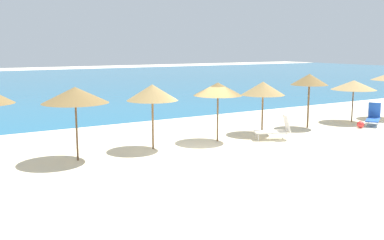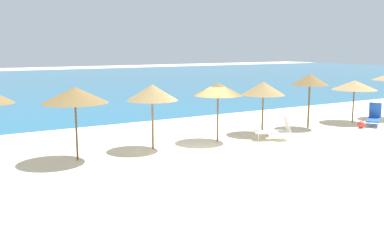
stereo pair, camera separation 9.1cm
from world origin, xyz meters
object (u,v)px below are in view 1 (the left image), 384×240
Objects in this scene: beach_umbrella_7 at (354,85)px; lounge_chair_0 at (276,129)px; beach_umbrella_2 at (75,95)px; beach_umbrella_4 at (218,89)px; beach_ball at (361,125)px; beach_umbrella_3 at (152,93)px; lounge_chair_1 at (373,117)px; beach_umbrella_6 at (309,80)px; beach_umbrella_5 at (263,88)px.

beach_umbrella_7 reaches higher than lounge_chair_0.
beach_umbrella_4 is at bearing 0.64° from beach_umbrella_2.
beach_umbrella_3 is at bearing 173.10° from beach_ball.
beach_umbrella_2 is 1.63× the size of lounge_chair_1.
beach_umbrella_6 reaches higher than beach_umbrella_4.
beach_umbrella_6 is at bearing 146.45° from beach_ball.
beach_umbrella_4 is 7.18× the size of beach_ball.
beach_umbrella_4 is at bearing -2.48° from beach_umbrella_3.
beach_umbrella_6 reaches higher than beach_umbrella_5.
beach_ball is at bearing -62.88° from lounge_chair_0.
beach_umbrella_6 reaches higher than lounge_chair_0.
beach_ball is (-1.15, -1.49, -1.93)m from beach_umbrella_7.
lounge_chair_0 is (8.99, -1.07, -2.00)m from beach_umbrella_2.
beach_umbrella_4 reaches higher than beach_umbrella_7.
beach_umbrella_5 is 6.91× the size of beach_ball.
beach_umbrella_7 is 7.34m from lounge_chair_0.
beach_umbrella_3 is at bearing -179.12° from beach_umbrella_6.
beach_umbrella_2 is 15.09m from beach_ball.
beach_umbrella_2 is at bearing -176.33° from beach_umbrella_3.
beach_ball is (2.33, -1.54, -2.37)m from beach_umbrella_6.
beach_umbrella_2 is 6.50m from beach_umbrella_4.
beach_umbrella_5 is 1.03× the size of beach_umbrella_7.
beach_umbrella_2 reaches higher than lounge_chair_0.
beach_umbrella_5 is at bearing 12.37° from lounge_chair_0.
beach_umbrella_5 is 2.32m from lounge_chair_0.
beach_umbrella_5 reaches higher than lounge_chair_0.
beach_umbrella_5 is 6.61m from beach_umbrella_7.
beach_umbrella_3 reaches higher than beach_umbrella_5.
lounge_chair_0 is at bearing -6.78° from beach_umbrella_2.
beach_umbrella_7 is at bearing 0.42° from beach_umbrella_3.
beach_umbrella_6 is 4.34m from lounge_chair_0.
beach_umbrella_6 is 3.51m from beach_umbrella_7.
beach_umbrella_4 is at bearing 171.42° from beach_ball.
beach_umbrella_2 is 16.02m from beach_umbrella_7.
beach_umbrella_2 reaches higher than beach_umbrella_5.
lounge_chair_0 is 1.01× the size of lounge_chair_1.
beach_umbrella_7 is at bearing 1.39° from beach_umbrella_4.
beach_umbrella_3 is at bearing 105.62° from lounge_chair_0.
lounge_chair_0 is (-3.54, -1.42, -2.07)m from beach_umbrella_6.
beach_umbrella_4 is at bearing 52.31° from lounge_chair_1.
beach_ball is at bearing -16.09° from beach_umbrella_5.
beach_umbrella_6 is 7.67× the size of beach_ball.
beach_umbrella_3 is 0.95× the size of beach_umbrella_6.
beach_umbrella_3 is 1.06× the size of beach_umbrella_5.
lounge_chair_1 is at bearing 9.84° from beach_ball.
beach_ball is at bearing -4.58° from beach_umbrella_2.
beach_umbrella_5 reaches higher than beach_ball.
beach_umbrella_5 is at bearing 179.30° from beach_umbrella_7.
beach_umbrella_5 is (9.41, 0.38, -0.25)m from beach_umbrella_2.
beach_umbrella_7 reaches higher than lounge_chair_1.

